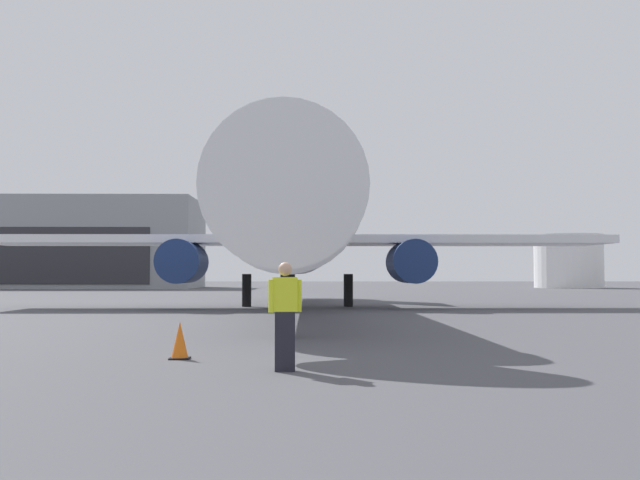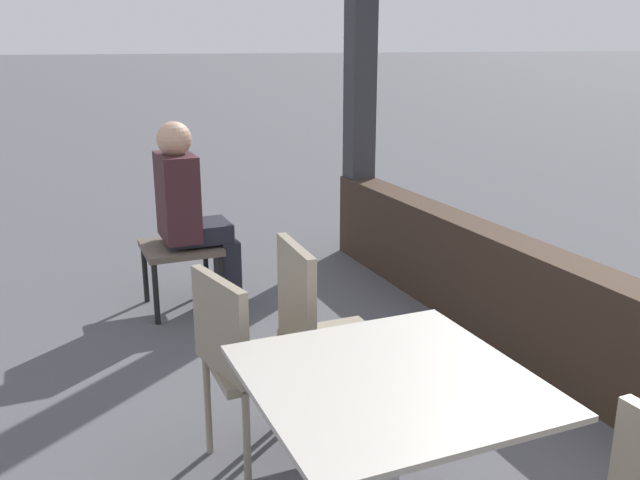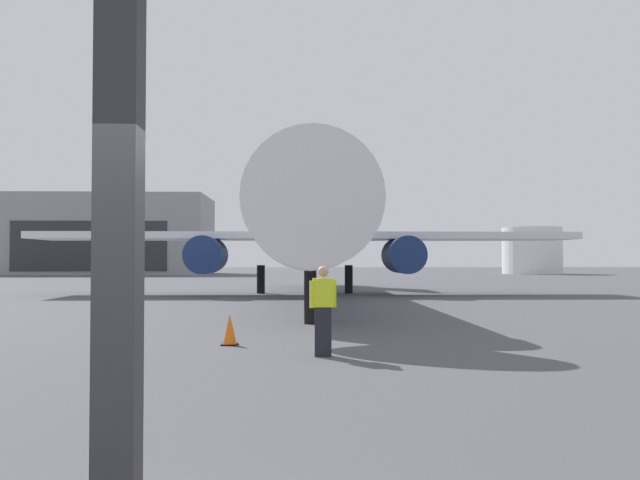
% 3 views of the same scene
% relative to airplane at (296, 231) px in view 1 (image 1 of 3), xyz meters
% --- Properties ---
extents(ground_plane, '(220.00, 220.00, 0.00)m').
position_rel_airplane_xyz_m(ground_plane, '(-1.19, 9.94, -3.37)').
color(ground_plane, '#4C4C51').
extents(airplane, '(28.15, 34.74, 10.22)m').
position_rel_airplane_xyz_m(airplane, '(0.00, 0.00, 0.00)').
color(airplane, silver).
rests_on(airplane, ground).
extents(ground_crew_worker, '(0.53, 0.29, 1.74)m').
position_rel_airplane_xyz_m(ground_crew_worker, '(0.13, -20.30, -2.47)').
color(ground_crew_worker, black).
rests_on(ground_crew_worker, ground).
extents(traffic_cone, '(0.36, 0.36, 0.68)m').
position_rel_airplane_xyz_m(traffic_cone, '(-1.84, -18.53, -3.04)').
color(traffic_cone, orange).
rests_on(traffic_cone, ground).
extents(distant_hangar, '(25.59, 13.32, 9.68)m').
position_rel_airplane_xyz_m(distant_hangar, '(-24.52, 51.59, 1.47)').
color(distant_hangar, gray).
rests_on(distant_hangar, ground).
extents(fuel_storage_tank, '(7.44, 7.44, 5.86)m').
position_rel_airplane_xyz_m(fuel_storage_tank, '(29.25, 51.21, -0.44)').
color(fuel_storage_tank, white).
rests_on(fuel_storage_tank, ground).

